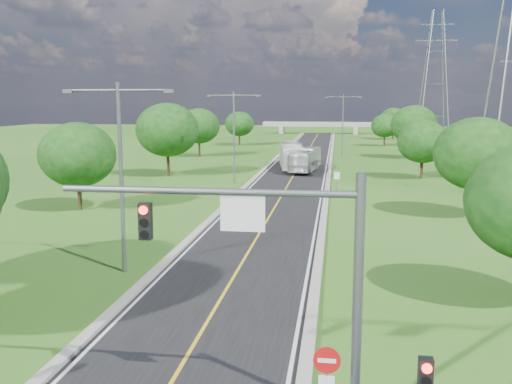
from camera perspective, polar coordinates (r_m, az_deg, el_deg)
ground at (r=76.94m, az=4.21°, el=2.37°), size 260.00×260.00×0.00m
road at (r=82.89m, az=4.49°, el=2.88°), size 8.00×150.00×0.06m
curb_left at (r=83.25m, az=1.57°, el=2.99°), size 0.50×150.00×0.22m
curb_right at (r=82.73m, az=7.44°, el=2.87°), size 0.50×150.00×0.22m
signal_mast at (r=15.86m, az=2.55°, el=-6.17°), size 8.54×0.33×7.20m
do_not_enter_right at (r=16.44m, az=7.08°, el=-17.38°), size 0.76×0.11×2.50m
speed_limit_sign at (r=54.73m, az=8.08°, el=1.22°), size 0.55×0.09×2.40m
overpass at (r=156.46m, az=6.24°, el=6.69°), size 30.00×3.00×3.20m
streetlight_near_left at (r=30.51m, az=-13.39°, el=3.00°), size 5.90×0.25×10.00m
streetlight_mid_left at (r=62.31m, az=-2.23°, el=6.28°), size 5.90×0.25×10.00m
streetlight_far_right at (r=94.29m, az=8.68°, el=7.17°), size 5.90×0.25×10.00m
power_tower_far at (r=132.97m, az=17.44°, el=10.89°), size 9.00×6.40×28.00m
tree_lb at (r=49.22m, az=-17.41°, el=3.57°), size 6.30×6.30×7.33m
tree_lc at (r=69.31m, az=-8.86°, el=6.17°), size 7.56×7.56×8.79m
tree_ld at (r=93.00m, az=-5.73°, el=6.59°), size 6.72×6.72×7.82m
tree_le at (r=116.00m, az=-1.67°, el=6.83°), size 5.88×5.88×6.84m
tree_rb at (r=47.67m, az=21.27°, el=3.57°), size 6.72×6.72×7.82m
tree_rc at (r=69.10m, az=16.34°, el=4.86°), size 5.88×5.88×6.84m
tree_rd at (r=93.07m, az=15.51°, el=6.50°), size 7.14×7.14×8.30m
tree_re at (r=116.72m, az=12.77°, el=6.47°), size 5.46×5.46×6.35m
tree_rf at (r=136.91m, az=13.58°, el=7.07°), size 6.30×6.30×7.33m
bus_outbound at (r=73.28m, az=4.96°, el=3.23°), size 3.76×10.80×2.95m
bus_inbound at (r=76.35m, az=3.60°, el=3.66°), size 4.51×12.58×3.43m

